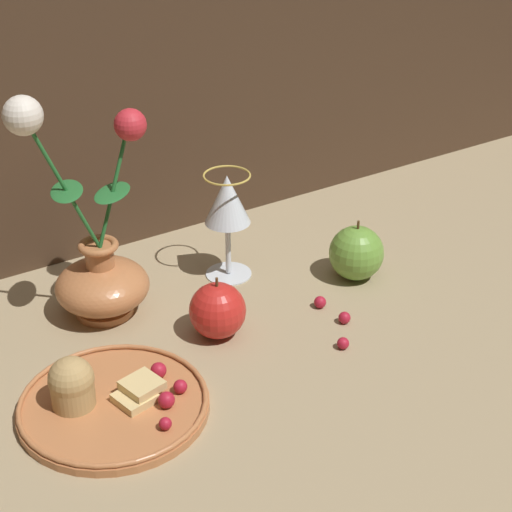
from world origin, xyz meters
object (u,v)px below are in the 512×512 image
(apple_near_glass, at_px, (216,311))
(wine_glass, at_px, (227,204))
(plate_with_pastries, at_px, (106,399))
(apple_beside_vase, at_px, (356,253))
(vase, at_px, (98,264))

(apple_near_glass, bearing_deg, wine_glass, 53.51)
(plate_with_pastries, distance_m, apple_near_glass, 0.19)
(plate_with_pastries, distance_m, apple_beside_vase, 0.44)
(plate_with_pastries, xyz_separation_m, apple_near_glass, (0.18, 0.06, 0.02))
(apple_near_glass, bearing_deg, plate_with_pastries, -161.02)
(vase, height_order, wine_glass, vase)
(vase, bearing_deg, wine_glass, -0.71)
(vase, height_order, plate_with_pastries, vase)
(wine_glass, relative_size, apple_near_glass, 1.85)
(vase, distance_m, apple_near_glass, 0.17)
(vase, xyz_separation_m, plate_with_pastries, (-0.08, -0.19, -0.06))
(apple_near_glass, bearing_deg, vase, 129.57)
(plate_with_pastries, relative_size, wine_glass, 1.39)
(apple_near_glass, bearing_deg, apple_beside_vase, 4.74)
(vase, distance_m, plate_with_pastries, 0.21)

